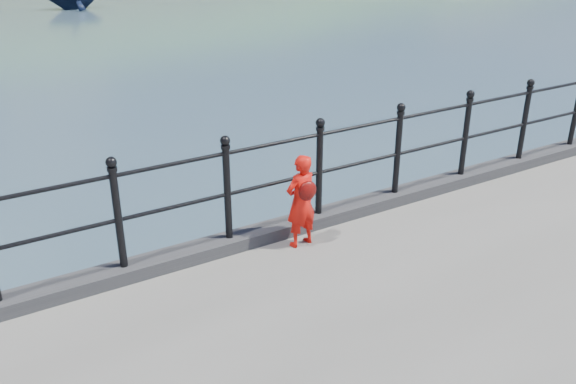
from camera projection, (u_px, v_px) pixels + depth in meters
ground at (270, 301)px, 7.69m from camera, size 600.00×600.00×0.00m
kerb at (276, 230)px, 7.14m from camera, size 60.00×0.30×0.15m
railing at (275, 171)px, 6.83m from camera, size 18.11×0.11×1.20m
far_shore at (37, 2)px, 221.98m from camera, size 830.00×200.00×156.00m
child at (301, 201)px, 6.75m from camera, size 0.42×0.34×1.09m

